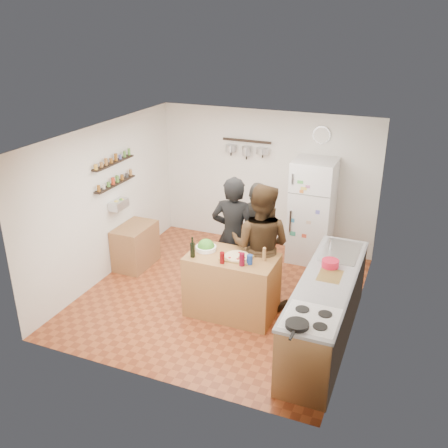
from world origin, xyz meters
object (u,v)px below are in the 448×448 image
at_px(prep_island, 232,285).
at_px(person_back, 257,234).
at_px(side_table, 136,246).
at_px(skillet, 297,325).
at_px(person_center, 260,246).
at_px(salad_bowl, 206,248).
at_px(counter_run, 325,311).
at_px(pepper_mill, 264,255).
at_px(salt_canister, 250,260).
at_px(wine_bottle, 193,250).
at_px(wall_clock, 322,135).
at_px(person_left, 233,236).
at_px(red_bowl, 330,263).
at_px(fridge, 312,211).

height_order(prep_island, person_back, person_back).
bearing_deg(side_table, person_back, 6.87).
bearing_deg(skillet, person_center, 119.87).
height_order(prep_island, skillet, skillet).
distance_m(salad_bowl, counter_run, 1.87).
bearing_deg(salad_bowl, counter_run, -6.29).
distance_m(pepper_mill, salt_canister, 0.23).
height_order(pepper_mill, person_center, person_center).
xyz_separation_m(prep_island, side_table, (-2.07, 0.76, -0.09)).
bearing_deg(wine_bottle, counter_run, 2.22).
bearing_deg(salt_canister, wall_clock, 82.98).
xyz_separation_m(person_left, person_back, (0.25, 0.39, -0.09)).
height_order(salad_bowl, person_back, person_back).
height_order(salad_bowl, red_bowl, red_bowl).
relative_size(skillet, red_bowl, 1.13).
distance_m(wine_bottle, red_bowl, 1.87).
distance_m(pepper_mill, person_left, 0.89).
bearing_deg(salad_bowl, person_left, 71.27).
distance_m(salt_canister, red_bowl, 1.07).
height_order(prep_island, red_bowl, red_bowl).
distance_m(counter_run, side_table, 3.56).
height_order(person_left, skillet, person_left).
bearing_deg(skillet, salad_bowl, 141.00).
bearing_deg(person_back, red_bowl, 164.92).
xyz_separation_m(prep_island, person_left, (-0.23, 0.62, 0.47)).
bearing_deg(prep_island, wall_clock, 75.97).
bearing_deg(red_bowl, pepper_mill, -170.34).
height_order(pepper_mill, wall_clock, wall_clock).
bearing_deg(fridge, wine_bottle, -115.28).
height_order(person_left, red_bowl, person_left).
bearing_deg(fridge, side_table, -152.62).
height_order(pepper_mill, fridge, fridge).
relative_size(salt_canister, person_left, 0.07).
bearing_deg(person_left, person_back, -129.29).
height_order(salad_bowl, wall_clock, wall_clock).
bearing_deg(pepper_mill, wall_clock, 85.99).
bearing_deg(salt_canister, wine_bottle, -172.87).
bearing_deg(counter_run, person_left, 154.26).
bearing_deg(side_table, salad_bowl, -23.27).
xyz_separation_m(wine_bottle, red_bowl, (1.82, 0.42, -0.05)).
distance_m(person_center, wall_clock, 2.42).
relative_size(wine_bottle, skillet, 0.81).
distance_m(person_back, wall_clock, 2.06).
height_order(salt_canister, fridge, fridge).
height_order(prep_island, person_center, person_center).
xyz_separation_m(person_left, fridge, (0.85, 1.53, -0.03)).
relative_size(person_left, side_table, 2.32).
bearing_deg(wine_bottle, pepper_mill, 15.87).
height_order(person_center, skillet, person_center).
relative_size(pepper_mill, wall_clock, 0.53).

